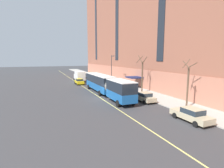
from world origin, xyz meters
TOP-DOWN VIEW (x-y plane):
  - ground_plane at (0.00, 0.00)m, footprint 260.00×260.00m
  - sidewalk at (9.53, 3.00)m, footprint 5.21×160.00m
  - city_bus at (1.77, 2.58)m, footprint 2.85×19.62m
  - parked_car_silver_0 at (5.87, 21.89)m, footprint 2.02×4.29m
  - parked_car_champagne_1 at (5.66, 15.50)m, footprint 2.04×4.75m
  - parked_car_champagne_2 at (5.69, -14.24)m, footprint 2.02×4.80m
  - parked_car_champagne_3 at (5.79, -4.68)m, footprint 1.97×4.36m
  - parked_car_darkgray_4 at (5.85, 32.26)m, footprint 2.02×4.49m
  - box_truck at (1.11, 23.14)m, footprint 2.46×7.28m
  - taxi_cab at (-0.02, 18.07)m, footprint 1.98×4.30m
  - street_tree_near_corner at (9.29, -10.01)m, footprint 1.51×1.47m
  - street_tree_mid_block at (9.26, 1.74)m, footprint 1.78×1.80m
  - street_lamp at (7.52, 13.46)m, footprint 0.36×1.48m
  - fire_hydrant at (7.42, 2.41)m, footprint 0.42×0.24m
  - lane_centerline at (0.07, 3.00)m, footprint 0.16×140.00m

SIDE VIEW (x-z plane):
  - ground_plane at x=0.00m, z-range 0.00..0.00m
  - lane_centerline at x=0.07m, z-range 0.00..0.01m
  - sidewalk at x=9.53m, z-range 0.00..0.15m
  - fire_hydrant at x=7.42m, z-range 0.13..0.85m
  - parked_car_champagne_3 at x=5.79m, z-range 0.00..1.56m
  - taxi_cab at x=-0.02m, z-range 0.00..1.56m
  - parked_car_silver_0 at x=5.87m, z-range 0.00..1.56m
  - parked_car_darkgray_4 at x=5.85m, z-range 0.00..1.56m
  - parked_car_champagne_1 at x=5.66m, z-range 0.00..1.56m
  - parked_car_champagne_2 at x=5.69m, z-range 0.01..1.57m
  - box_truck at x=1.11m, z-range 0.21..3.35m
  - city_bus at x=1.77m, z-range 0.29..3.91m
  - street_tree_near_corner at x=9.29m, z-range 0.08..6.80m
  - street_tree_mid_block at x=9.26m, z-range 0.07..7.48m
  - street_lamp at x=7.52m, z-range 0.94..8.45m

